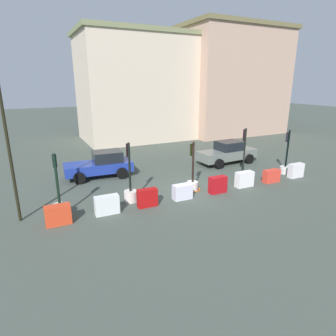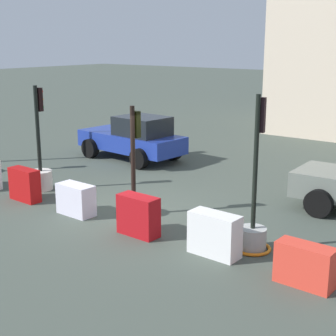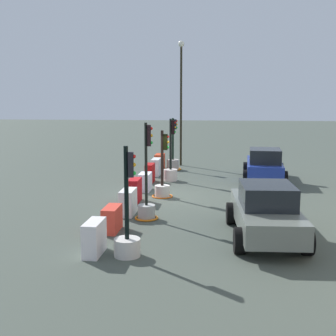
{
  "view_description": "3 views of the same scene",
  "coord_description": "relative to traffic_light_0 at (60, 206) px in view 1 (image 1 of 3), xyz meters",
  "views": [
    {
      "loc": [
        -7.82,
        -12.82,
        5.8
      ],
      "look_at": [
        -1.14,
        0.54,
        1.28
      ],
      "focal_mm": 30.59,
      "sensor_mm": 36.0,
      "label": 1
    },
    {
      "loc": [
        8.07,
        -9.06,
        4.24
      ],
      "look_at": [
        0.56,
        0.75,
        1.11
      ],
      "focal_mm": 54.01,
      "sensor_mm": 36.0,
      "label": 2
    },
    {
      "loc": [
        18.12,
        1.93,
        4.08
      ],
      "look_at": [
        2.09,
        0.39,
        1.52
      ],
      "focal_mm": 48.27,
      "sensor_mm": 36.0,
      "label": 3
    }
  ],
  "objects": [
    {
      "name": "construction_barrier_6",
      "position": [
        11.89,
        -0.85,
        -0.09
      ],
      "size": [
        1.04,
        0.46,
        0.76
      ],
      "color": "red",
      "rests_on": "ground_plane"
    },
    {
      "name": "construction_barrier_2",
      "position": [
        3.88,
        -0.78,
        -0.03
      ],
      "size": [
        0.98,
        0.39,
        0.89
      ],
      "color": "#B00F10",
      "rests_on": "ground_plane"
    },
    {
      "name": "car_grey_saloon",
      "position": [
        12.14,
        3.72,
        0.33
      ],
      "size": [
        4.55,
        2.16,
        1.63
      ],
      "color": "slate",
      "rests_on": "ground_plane"
    },
    {
      "name": "traffic_light_0",
      "position": [
        0.0,
        0.0,
        0.0
      ],
      "size": [
        0.95,
        0.95,
        2.89
      ],
      "color": "#B1A7A2",
      "rests_on": "ground_plane"
    },
    {
      "name": "construction_barrier_5",
      "position": [
        9.92,
        -0.72,
        -0.03
      ],
      "size": [
        1.07,
        0.48,
        0.89
      ],
      "color": "white",
      "rests_on": "ground_plane"
    },
    {
      "name": "construction_barrier_3",
      "position": [
        5.85,
        -0.72,
        -0.08
      ],
      "size": [
        1.0,
        0.5,
        0.78
      ],
      "color": "silver",
      "rests_on": "ground_plane"
    },
    {
      "name": "street_lamp_post",
      "position": [
        -1.64,
        0.33,
        4.05
      ],
      "size": [
        0.36,
        0.36,
        7.24
      ],
      "color": "black",
      "rests_on": "ground_plane"
    },
    {
      "name": "ground_plane",
      "position": [
        6.9,
        0.2,
        -0.47
      ],
      "size": [
        120.0,
        120.0,
        0.0
      ],
      "primitive_type": "plane",
      "color": "#434C43"
    },
    {
      "name": "construction_barrier_0",
      "position": [
        -0.17,
        -0.77,
        -0.05
      ],
      "size": [
        1.06,
        0.51,
        0.85
      ],
      "color": "red",
      "rests_on": "ground_plane"
    },
    {
      "name": "traffic_light_4",
      "position": [
        14.01,
        0.02,
        0.07
      ],
      "size": [
        0.68,
        0.68,
        2.86
      ],
      "color": "silver",
      "rests_on": "ground_plane"
    },
    {
      "name": "construction_barrier_4",
      "position": [
        7.98,
        -0.82,
        -0.02
      ],
      "size": [
        0.98,
        0.44,
        0.91
      ],
      "color": "#AF1016",
      "rests_on": "ground_plane"
    },
    {
      "name": "construction_barrier_1",
      "position": [
        1.93,
        -0.71,
        -0.03
      ],
      "size": [
        1.1,
        0.44,
        0.88
      ],
      "color": "silver",
      "rests_on": "ground_plane"
    },
    {
      "name": "traffic_light_1",
      "position": [
        3.37,
        0.18,
        0.1
      ],
      "size": [
        0.67,
        0.67,
        3.02
      ],
      "color": "silver",
      "rests_on": "ground_plane"
    },
    {
      "name": "traffic_light_3",
      "position": [
        10.4,
        0.0,
        0.08
      ],
      "size": [
        0.8,
        0.8,
        3.24
      ],
      "color": "#AAACA8",
      "rests_on": "ground_plane"
    },
    {
      "name": "traffic_light_2",
      "position": [
        6.99,
        0.17,
        0.05
      ],
      "size": [
        0.86,
        0.86,
        2.73
      ],
      "color": "silver",
      "rests_on": "ground_plane"
    },
    {
      "name": "building_corner_block",
      "position": [
        20.75,
        15.89,
        5.35
      ],
      "size": [
        11.92,
        10.2,
        11.61
      ],
      "color": "tan",
      "rests_on": "ground_plane"
    },
    {
      "name": "construction_barrier_7",
      "position": [
        13.96,
        -0.86,
        -0.03
      ],
      "size": [
        1.02,
        0.43,
        0.89
      ],
      "color": "silver",
      "rests_on": "ground_plane"
    },
    {
      "name": "car_blue_estate",
      "position": [
        3.02,
        4.71,
        0.33
      ],
      "size": [
        4.23,
        2.25,
        1.62
      ],
      "color": "navy",
      "rests_on": "ground_plane"
    },
    {
      "name": "building_main_facade",
      "position": [
        10.33,
        15.89,
        4.77
      ],
      "size": [
        12.65,
        7.51,
        10.45
      ],
      "color": "beige",
      "rests_on": "ground_plane"
    }
  ]
}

